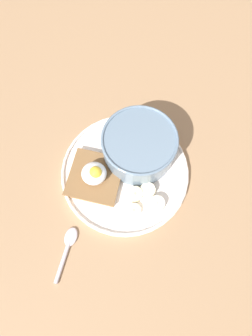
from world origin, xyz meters
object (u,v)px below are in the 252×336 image
at_px(oatmeal_bowl, 140,146).
at_px(banana_slice_front, 136,194).
at_px(toast_slice, 96,177).
at_px(banana_slice_back, 149,190).
at_px(banana_slice_left, 158,204).
at_px(banana_slice_right, 135,210).
at_px(poached_egg, 95,173).
at_px(spoon, 69,247).

distance_m(oatmeal_bowl, banana_slice_front, 0.10).
relative_size(toast_slice, banana_slice_back, 3.42).
distance_m(banana_slice_left, banana_slice_right, 0.05).
xyz_separation_m(oatmeal_bowl, banana_slice_front, (0.01, 0.09, -0.03)).
distance_m(oatmeal_bowl, banana_slice_left, 0.12).
height_order(toast_slice, poached_egg, poached_egg).
distance_m(poached_egg, banana_slice_front, 0.09).
relative_size(banana_slice_back, banana_slice_right, 0.90).
height_order(banana_slice_right, spoon, banana_slice_right).
height_order(oatmeal_bowl, banana_slice_left, oatmeal_bowl).
bearing_deg(toast_slice, oatmeal_bowl, -148.00).
distance_m(toast_slice, banana_slice_back, 0.11).
xyz_separation_m(oatmeal_bowl, banana_slice_right, (0.01, 0.12, -0.03)).
xyz_separation_m(banana_slice_left, banana_slice_right, (0.05, 0.01, -0.00)).
height_order(banana_slice_front, banana_slice_back, banana_slice_back).
bearing_deg(banana_slice_right, banana_slice_back, -126.67).
relative_size(poached_egg, banana_slice_right, 1.22).
bearing_deg(banana_slice_back, poached_egg, -15.53).
height_order(oatmeal_bowl, toast_slice, oatmeal_bowl).
height_order(banana_slice_front, banana_slice_right, banana_slice_front).
distance_m(banana_slice_front, banana_slice_right, 0.03).
bearing_deg(banana_slice_front, toast_slice, -24.78).
distance_m(poached_egg, banana_slice_back, 0.11).
distance_m(poached_egg, banana_slice_right, 0.11).
bearing_deg(oatmeal_bowl, poached_egg, 32.34).
bearing_deg(oatmeal_bowl, banana_slice_right, 84.18).
bearing_deg(poached_egg, banana_slice_back, 164.47).
bearing_deg(banana_slice_front, poached_egg, -24.86).
height_order(toast_slice, banana_slice_right, toast_slice).
xyz_separation_m(poached_egg, banana_slice_left, (-0.12, 0.06, -0.02)).
relative_size(banana_slice_front, banana_slice_right, 1.04).
bearing_deg(poached_egg, toast_slice, -16.83).
bearing_deg(spoon, oatmeal_bowl, -126.12).
bearing_deg(toast_slice, banana_slice_front, 155.22).
relative_size(banana_slice_left, spoon, 0.34).
relative_size(oatmeal_bowl, banana_slice_back, 4.08).
xyz_separation_m(banana_slice_front, banana_slice_left, (-0.04, 0.02, 0.00)).
bearing_deg(toast_slice, banana_slice_left, 155.13).
distance_m(banana_slice_front, banana_slice_left, 0.05).
relative_size(banana_slice_front, banana_slice_back, 1.15).
bearing_deg(banana_slice_left, banana_slice_back, -58.97).
relative_size(banana_slice_left, banana_slice_right, 0.86).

